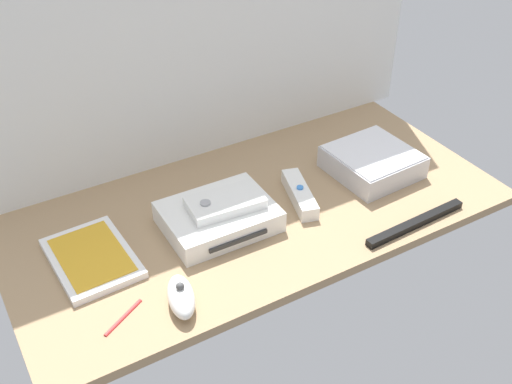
{
  "coord_description": "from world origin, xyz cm",
  "views": [
    {
      "loc": [
        -50.78,
        -86.37,
        76.74
      ],
      "look_at": [
        0.0,
        0.0,
        4.0
      ],
      "focal_mm": 43.7,
      "sensor_mm": 36.0,
      "label": 1
    }
  ],
  "objects_px": {
    "remote_classic_pad": "(225,203)",
    "remote_wand": "(300,194)",
    "remote_nunchuk": "(181,297)",
    "sensor_bar": "(416,223)",
    "game_console": "(219,217)",
    "stylus_pen": "(123,316)",
    "mini_computer": "(372,162)",
    "game_case": "(92,258)"
  },
  "relations": [
    {
      "from": "sensor_bar",
      "to": "remote_classic_pad",
      "type": "bearing_deg",
      "value": 146.9
    },
    {
      "from": "remote_classic_pad",
      "to": "remote_wand",
      "type": "bearing_deg",
      "value": 2.82
    },
    {
      "from": "remote_nunchuk",
      "to": "remote_classic_pad",
      "type": "relative_size",
      "value": 0.72
    },
    {
      "from": "game_console",
      "to": "game_case",
      "type": "bearing_deg",
      "value": 174.79
    },
    {
      "from": "remote_nunchuk",
      "to": "sensor_bar",
      "type": "distance_m",
      "value": 0.48
    },
    {
      "from": "game_console",
      "to": "remote_wand",
      "type": "relative_size",
      "value": 1.4
    },
    {
      "from": "mini_computer",
      "to": "stylus_pen",
      "type": "bearing_deg",
      "value": -168.17
    },
    {
      "from": "sensor_bar",
      "to": "stylus_pen",
      "type": "bearing_deg",
      "value": 171.84
    },
    {
      "from": "game_console",
      "to": "mini_computer",
      "type": "bearing_deg",
      "value": 0.43
    },
    {
      "from": "mini_computer",
      "to": "stylus_pen",
      "type": "relative_size",
      "value": 1.98
    },
    {
      "from": "mini_computer",
      "to": "remote_nunchuk",
      "type": "bearing_deg",
      "value": -163.8
    },
    {
      "from": "sensor_bar",
      "to": "game_console",
      "type": "bearing_deg",
      "value": 147.4
    },
    {
      "from": "remote_classic_pad",
      "to": "sensor_bar",
      "type": "height_order",
      "value": "remote_classic_pad"
    },
    {
      "from": "game_console",
      "to": "game_case",
      "type": "distance_m",
      "value": 0.25
    },
    {
      "from": "sensor_bar",
      "to": "remote_nunchuk",
      "type": "bearing_deg",
      "value": 173.35
    },
    {
      "from": "remote_nunchuk",
      "to": "remote_classic_pad",
      "type": "bearing_deg",
      "value": 58.1
    },
    {
      "from": "mini_computer",
      "to": "stylus_pen",
      "type": "xyz_separation_m",
      "value": [
        -0.62,
        -0.13,
        -0.02
      ]
    },
    {
      "from": "stylus_pen",
      "to": "remote_wand",
      "type": "bearing_deg",
      "value": 16.01
    },
    {
      "from": "mini_computer",
      "to": "game_case",
      "type": "distance_m",
      "value": 0.62
    },
    {
      "from": "game_console",
      "to": "stylus_pen",
      "type": "distance_m",
      "value": 0.28
    },
    {
      "from": "mini_computer",
      "to": "game_case",
      "type": "height_order",
      "value": "mini_computer"
    },
    {
      "from": "game_console",
      "to": "remote_classic_pad",
      "type": "relative_size",
      "value": 1.41
    },
    {
      "from": "game_console",
      "to": "remote_wand",
      "type": "distance_m",
      "value": 0.18
    },
    {
      "from": "mini_computer",
      "to": "remote_classic_pad",
      "type": "height_order",
      "value": "remote_classic_pad"
    },
    {
      "from": "game_console",
      "to": "remote_nunchuk",
      "type": "distance_m",
      "value": 0.22
    },
    {
      "from": "game_case",
      "to": "sensor_bar",
      "type": "xyz_separation_m",
      "value": [
        0.58,
        -0.22,
        -0.0
      ]
    },
    {
      "from": "game_console",
      "to": "sensor_bar",
      "type": "distance_m",
      "value": 0.38
    },
    {
      "from": "game_case",
      "to": "remote_classic_pad",
      "type": "relative_size",
      "value": 1.3
    },
    {
      "from": "game_console",
      "to": "stylus_pen",
      "type": "relative_size",
      "value": 2.36
    },
    {
      "from": "mini_computer",
      "to": "sensor_bar",
      "type": "distance_m",
      "value": 0.2
    },
    {
      "from": "remote_classic_pad",
      "to": "sensor_bar",
      "type": "xyz_separation_m",
      "value": [
        0.32,
        -0.19,
        -0.05
      ]
    },
    {
      "from": "mini_computer",
      "to": "game_case",
      "type": "bearing_deg",
      "value": 177.34
    },
    {
      "from": "remote_classic_pad",
      "to": "sensor_bar",
      "type": "relative_size",
      "value": 0.63
    },
    {
      "from": "game_case",
      "to": "sensor_bar",
      "type": "distance_m",
      "value": 0.62
    },
    {
      "from": "game_console",
      "to": "remote_nunchuk",
      "type": "bearing_deg",
      "value": -133.38
    },
    {
      "from": "remote_nunchuk",
      "to": "sensor_bar",
      "type": "xyz_separation_m",
      "value": [
        0.48,
        -0.04,
        -0.01
      ]
    },
    {
      "from": "remote_nunchuk",
      "to": "remote_classic_pad",
      "type": "xyz_separation_m",
      "value": [
        0.17,
        0.15,
        0.03
      ]
    },
    {
      "from": "remote_wand",
      "to": "remote_nunchuk",
      "type": "bearing_deg",
      "value": -139.85
    },
    {
      "from": "game_console",
      "to": "stylus_pen",
      "type": "height_order",
      "value": "game_console"
    },
    {
      "from": "game_console",
      "to": "mini_computer",
      "type": "distance_m",
      "value": 0.38
    },
    {
      "from": "remote_classic_pad",
      "to": "game_case",
      "type": "bearing_deg",
      "value": 178.3
    },
    {
      "from": "game_console",
      "to": "stylus_pen",
      "type": "xyz_separation_m",
      "value": [
        -0.25,
        -0.13,
        -0.02
      ]
    }
  ]
}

